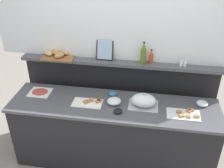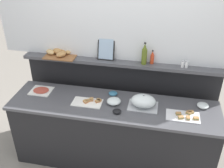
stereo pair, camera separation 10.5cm
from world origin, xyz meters
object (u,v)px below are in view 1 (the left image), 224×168
at_px(sandwich_platter_front, 89,102).
at_px(salt_shaker, 181,63).
at_px(cold_cuts_platter, 40,92).
at_px(serving_cloche, 144,101).
at_px(olive_oil_bottle, 143,54).
at_px(pepper_shaker, 185,63).
at_px(glass_bowl_large, 114,101).
at_px(condiment_bowl_teal, 113,93).
at_px(framed_picture, 105,49).
at_px(bread_basket, 58,54).
at_px(hot_sauce_bottle, 151,57).
at_px(condiment_bowl_cream, 118,111).
at_px(sandwich_platter_side, 185,114).
at_px(glass_bowl_medium, 202,104).

relative_size(sandwich_platter_front, salt_shaker, 4.03).
height_order(cold_cuts_platter, serving_cloche, serving_cloche).
bearing_deg(olive_oil_bottle, pepper_shaker, 0.09).
relative_size(glass_bowl_large, pepper_shaker, 1.89).
relative_size(sandwich_platter_front, pepper_shaker, 4.03).
bearing_deg(pepper_shaker, condiment_bowl_teal, -165.66).
bearing_deg(glass_bowl_large, serving_cloche, 0.39).
height_order(sandwich_platter_front, condiment_bowl_teal, condiment_bowl_teal).
height_order(glass_bowl_large, condiment_bowl_teal, glass_bowl_large).
relative_size(salt_shaker, framed_picture, 0.32).
xyz_separation_m(cold_cuts_platter, pepper_shaker, (1.74, 0.32, 0.39)).
bearing_deg(sandwich_platter_front, bread_basket, 137.11).
bearing_deg(pepper_shaker, glass_bowl_large, -153.32).
xyz_separation_m(glass_bowl_large, olive_oil_bottle, (0.29, 0.40, 0.45)).
bearing_deg(salt_shaker, pepper_shaker, 0.00).
height_order(serving_cloche, hot_sauce_bottle, hot_sauce_bottle).
xyz_separation_m(glass_bowl_large, condiment_bowl_cream, (0.07, -0.17, -0.01)).
xyz_separation_m(sandwich_platter_side, bread_basket, (-1.60, 0.52, 0.38)).
bearing_deg(glass_bowl_medium, pepper_shaker, 129.77).
distance_m(glass_bowl_large, framed_picture, 0.66).
bearing_deg(olive_oil_bottle, salt_shaker, 0.10).
xyz_separation_m(condiment_bowl_teal, olive_oil_bottle, (0.34, 0.21, 0.46)).
distance_m(sandwich_platter_front, glass_bowl_large, 0.30).
height_order(glass_bowl_large, salt_shaker, salt_shaker).
bearing_deg(salt_shaker, sandwich_platter_side, -83.60).
xyz_separation_m(serving_cloche, bread_basket, (-1.14, 0.43, 0.32)).
distance_m(glass_bowl_large, olive_oil_bottle, 0.67).
xyz_separation_m(condiment_bowl_teal, framed_picture, (-0.14, 0.25, 0.47)).
xyz_separation_m(serving_cloche, salt_shaker, (0.41, 0.40, 0.32)).
relative_size(serving_cloche, condiment_bowl_cream, 3.45).
distance_m(sandwich_platter_side, glass_bowl_medium, 0.31).
distance_m(condiment_bowl_teal, olive_oil_bottle, 0.61).
distance_m(sandwich_platter_front, condiment_bowl_cream, 0.38).
distance_m(serving_cloche, olive_oil_bottle, 0.57).
bearing_deg(serving_cloche, framed_picture, 140.61).
bearing_deg(cold_cuts_platter, glass_bowl_medium, 1.39).
xyz_separation_m(glass_bowl_large, glass_bowl_medium, (1.02, 0.13, -0.01)).
distance_m(olive_oil_bottle, framed_picture, 0.48).
distance_m(olive_oil_bottle, pepper_shaker, 0.51).
relative_size(sandwich_platter_front, condiment_bowl_cream, 3.56).
xyz_separation_m(cold_cuts_platter, condiment_bowl_teal, (0.90, 0.10, 0.01)).
xyz_separation_m(pepper_shaker, framed_picture, (-0.98, 0.04, 0.09)).
height_order(sandwich_platter_side, bread_basket, bread_basket).
distance_m(serving_cloche, glass_bowl_medium, 0.69).
xyz_separation_m(glass_bowl_large, bread_basket, (-0.80, 0.43, 0.36)).
distance_m(sandwich_platter_front, serving_cloche, 0.64).
bearing_deg(serving_cloche, glass_bowl_large, -179.61).
xyz_separation_m(sandwich_platter_side, glass_bowl_large, (-0.80, 0.09, 0.02)).
distance_m(condiment_bowl_cream, hot_sauce_bottle, 0.79).
xyz_separation_m(condiment_bowl_cream, pepper_shaker, (0.72, 0.56, 0.38)).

